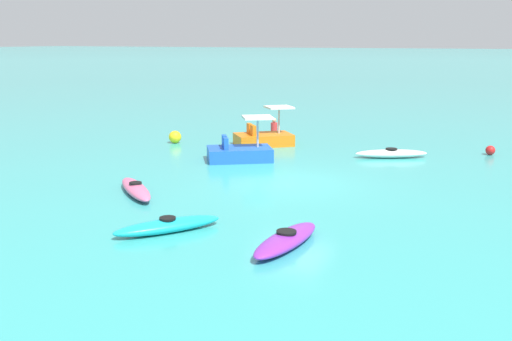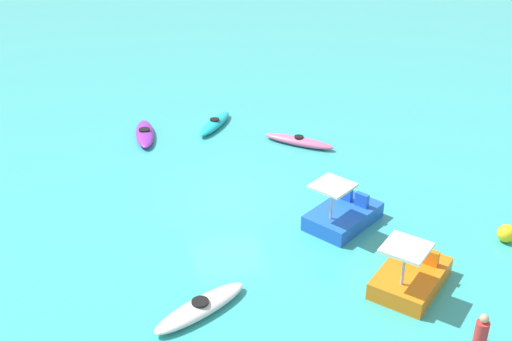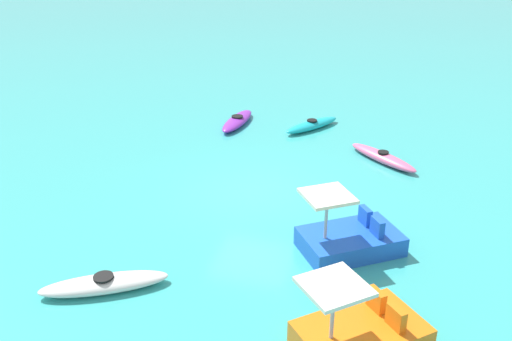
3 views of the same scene
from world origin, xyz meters
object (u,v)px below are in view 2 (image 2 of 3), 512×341
(kayak_pink, at_px, (299,141))
(buoy_yellow, at_px, (507,233))
(person_near_shore, at_px, (482,331))
(kayak_purple, at_px, (145,134))
(pedal_boat_blue, at_px, (343,214))
(pedal_boat_orange, at_px, (411,276))
(kayak_white, at_px, (200,307))
(kayak_cyan, at_px, (215,123))

(kayak_pink, relative_size, buoy_yellow, 4.68)
(person_near_shore, bearing_deg, buoy_yellow, 139.30)
(kayak_purple, relative_size, person_near_shore, 3.12)
(buoy_yellow, xyz_separation_m, person_near_shore, (3.69, -3.17, 0.11))
(pedal_boat_blue, distance_m, pedal_boat_orange, 3.47)
(kayak_pink, bearing_deg, person_near_shore, 3.77)
(kayak_white, xyz_separation_m, kayak_cyan, (-11.51, 2.62, -0.00))
(pedal_boat_blue, bearing_deg, kayak_cyan, -163.82)
(kayak_purple, xyz_separation_m, kayak_pink, (2.24, 5.85, -0.00))
(kayak_pink, bearing_deg, pedal_boat_blue, -4.36)
(kayak_cyan, relative_size, buoy_yellow, 4.60)
(kayak_purple, bearing_deg, person_near_shore, 25.38)
(pedal_boat_orange, bearing_deg, kayak_cyan, -165.56)
(buoy_yellow, bearing_deg, person_near_shore, -40.70)
(pedal_boat_blue, height_order, buoy_yellow, pedal_boat_blue)
(pedal_boat_orange, distance_m, person_near_shore, 2.51)
(kayak_purple, xyz_separation_m, buoy_yellow, (10.27, 9.80, 0.11))
(pedal_boat_blue, distance_m, person_near_shore, 5.97)
(kayak_white, bearing_deg, pedal_boat_orange, 86.60)
(pedal_boat_blue, height_order, person_near_shore, pedal_boat_blue)
(person_near_shore, bearing_deg, pedal_boat_orange, -165.77)
(kayak_purple, bearing_deg, pedal_boat_orange, 27.52)
(buoy_yellow, bearing_deg, kayak_cyan, -147.13)
(pedal_boat_orange, bearing_deg, kayak_purple, -152.48)
(kayak_purple, height_order, buoy_yellow, buoy_yellow)
(kayak_white, relative_size, person_near_shore, 3.21)
(pedal_boat_blue, xyz_separation_m, person_near_shore, (5.85, 1.22, 0.05))
(kayak_purple, height_order, kayak_cyan, same)
(kayak_purple, bearing_deg, pedal_boat_blue, 33.65)
(kayak_pink, relative_size, person_near_shore, 2.95)
(kayak_white, relative_size, buoy_yellow, 5.09)
(pedal_boat_blue, bearing_deg, buoy_yellow, 63.87)
(buoy_yellow, relative_size, person_near_shore, 0.63)
(kayak_cyan, distance_m, pedal_boat_orange, 12.23)
(pedal_boat_blue, relative_size, person_near_shore, 3.21)
(kayak_cyan, distance_m, buoy_yellow, 12.60)
(kayak_white, height_order, pedal_boat_orange, pedal_boat_orange)
(pedal_boat_orange, height_order, buoy_yellow, pedal_boat_orange)
(pedal_boat_orange, height_order, person_near_shore, pedal_boat_orange)
(pedal_boat_orange, xyz_separation_m, buoy_yellow, (-1.26, 3.79, -0.06))
(kayak_white, bearing_deg, kayak_pink, 148.36)
(kayak_white, bearing_deg, person_near_shore, 66.23)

